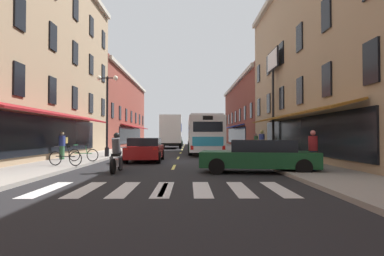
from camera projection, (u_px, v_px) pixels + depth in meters
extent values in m
cube|color=black|center=(177.00, 162.00, 19.31)|extent=(34.80, 80.00, 0.10)
cube|color=#DBCC4C|center=(163.00, 189.00, 9.31)|extent=(0.14, 2.40, 0.01)
cube|color=#DBCC4C|center=(174.00, 167.00, 15.81)|extent=(0.14, 2.40, 0.01)
cube|color=#DBCC4C|center=(178.00, 158.00, 22.31)|extent=(0.14, 2.40, 0.01)
cube|color=#DBCC4C|center=(181.00, 153.00, 28.81)|extent=(0.14, 2.40, 0.01)
cube|color=#DBCC4C|center=(182.00, 150.00, 35.30)|extent=(0.14, 2.40, 0.01)
cube|color=#DBCC4C|center=(183.00, 147.00, 41.80)|extent=(0.14, 2.40, 0.01)
cube|color=#DBCC4C|center=(184.00, 146.00, 48.30)|extent=(0.14, 2.40, 0.01)
cube|color=#DBCC4C|center=(184.00, 145.00, 54.80)|extent=(0.14, 2.40, 0.01)
cube|color=silver|center=(47.00, 189.00, 9.28)|extent=(0.50, 2.80, 0.01)
cube|color=silver|center=(86.00, 189.00, 9.29)|extent=(0.50, 2.80, 0.01)
cube|color=silver|center=(125.00, 189.00, 9.30)|extent=(0.50, 2.80, 0.01)
cube|color=silver|center=(163.00, 189.00, 9.31)|extent=(0.50, 2.80, 0.01)
cube|color=silver|center=(202.00, 189.00, 9.32)|extent=(0.50, 2.80, 0.01)
cube|color=silver|center=(240.00, 189.00, 9.33)|extent=(0.50, 2.80, 0.01)
cube|color=silver|center=(279.00, 189.00, 9.34)|extent=(0.50, 2.80, 0.01)
cube|color=gray|center=(77.00, 160.00, 19.25)|extent=(3.00, 80.00, 0.14)
cube|color=gray|center=(276.00, 160.00, 19.37)|extent=(3.00, 80.00, 0.14)
cube|color=black|center=(52.00, 135.00, 19.27)|extent=(0.10, 16.00, 2.10)
cube|color=maroon|center=(64.00, 115.00, 19.31)|extent=(1.38, 14.93, 0.44)
cube|color=black|center=(19.00, 79.00, 15.53)|extent=(0.10, 1.00, 1.60)
cube|color=black|center=(52.00, 91.00, 19.33)|extent=(0.10, 1.00, 1.60)
cube|color=black|center=(75.00, 98.00, 23.14)|extent=(0.10, 1.00, 1.60)
cube|color=black|center=(91.00, 103.00, 26.95)|extent=(0.10, 1.00, 1.60)
cube|color=black|center=(103.00, 107.00, 30.76)|extent=(0.10, 1.00, 1.60)
cube|color=black|center=(20.00, 13.00, 15.60)|extent=(0.10, 1.00, 1.60)
cube|color=black|center=(53.00, 37.00, 19.41)|extent=(0.10, 1.00, 1.60)
cube|color=black|center=(75.00, 53.00, 23.22)|extent=(0.10, 1.00, 1.60)
cube|color=black|center=(91.00, 65.00, 27.02)|extent=(0.10, 1.00, 1.60)
cube|color=black|center=(103.00, 73.00, 30.83)|extent=(0.10, 1.00, 1.60)
cube|color=black|center=(76.00, 9.00, 23.29)|extent=(0.10, 1.00, 1.60)
cube|color=black|center=(92.00, 26.00, 27.10)|extent=(0.10, 1.00, 1.60)
cube|color=black|center=(104.00, 40.00, 30.91)|extent=(0.10, 1.00, 1.60)
cube|color=brown|center=(103.00, 111.00, 45.97)|extent=(8.00, 26.57, 9.86)
cube|color=#B2AD9E|center=(132.00, 79.00, 46.12)|extent=(0.44, 26.07, 0.40)
cube|color=black|center=(131.00, 135.00, 45.93)|extent=(0.10, 16.00, 2.10)
cube|color=maroon|center=(136.00, 127.00, 45.97)|extent=(1.38, 14.93, 0.44)
cube|color=black|center=(113.00, 110.00, 34.57)|extent=(0.10, 1.00, 1.60)
cube|color=black|center=(120.00, 113.00, 38.38)|extent=(0.10, 1.00, 1.60)
cube|color=black|center=(126.00, 115.00, 42.18)|extent=(0.10, 1.00, 1.60)
cube|color=black|center=(131.00, 117.00, 45.99)|extent=(0.10, 1.00, 1.60)
cube|color=black|center=(136.00, 118.00, 49.80)|extent=(0.10, 1.00, 1.60)
cube|color=black|center=(140.00, 119.00, 53.61)|extent=(0.10, 1.00, 1.60)
cube|color=black|center=(143.00, 120.00, 57.42)|extent=(0.10, 1.00, 1.60)
cube|color=#9E8466|center=(367.00, 54.00, 19.57)|extent=(8.00, 26.57, 12.81)
cube|color=black|center=(300.00, 135.00, 19.42)|extent=(0.10, 16.00, 2.10)
cube|color=brown|center=(288.00, 115.00, 19.44)|extent=(1.38, 14.93, 0.44)
cube|color=black|center=(371.00, 62.00, 11.86)|extent=(0.10, 1.00, 1.60)
cube|color=black|center=(327.00, 80.00, 15.67)|extent=(0.10, 1.00, 1.60)
cube|color=black|center=(300.00, 91.00, 19.48)|extent=(0.10, 1.00, 1.60)
cube|color=black|center=(282.00, 98.00, 23.29)|extent=(0.10, 1.00, 1.60)
cube|color=black|center=(269.00, 103.00, 27.09)|extent=(0.10, 1.00, 1.60)
cube|color=black|center=(259.00, 107.00, 30.90)|extent=(0.10, 1.00, 1.60)
cube|color=black|center=(326.00, 14.00, 15.74)|extent=(0.10, 1.00, 1.60)
cube|color=black|center=(299.00, 38.00, 19.55)|extent=(0.10, 1.00, 1.60)
cube|color=black|center=(281.00, 54.00, 23.36)|extent=(0.10, 1.00, 1.60)
cube|color=black|center=(268.00, 65.00, 27.17)|extent=(0.10, 1.00, 1.60)
cube|color=black|center=(259.00, 74.00, 30.98)|extent=(0.10, 1.00, 1.60)
cube|color=brown|center=(264.00, 114.00, 46.18)|extent=(8.00, 26.57, 9.12)
cube|color=#B2AD9E|center=(235.00, 84.00, 46.24)|extent=(0.44, 26.07, 0.40)
cube|color=black|center=(236.00, 135.00, 46.08)|extent=(0.10, 16.00, 2.10)
cube|color=navy|center=(231.00, 127.00, 46.10)|extent=(1.38, 14.93, 0.44)
cube|color=black|center=(251.00, 110.00, 34.71)|extent=(0.10, 1.00, 1.60)
cube|color=black|center=(245.00, 113.00, 38.52)|extent=(0.10, 1.00, 1.60)
cube|color=black|center=(240.00, 115.00, 42.33)|extent=(0.10, 1.00, 1.60)
cube|color=black|center=(236.00, 117.00, 46.14)|extent=(0.10, 1.00, 1.60)
cube|color=black|center=(232.00, 118.00, 49.94)|extent=(0.10, 1.00, 1.60)
cube|color=black|center=(229.00, 119.00, 53.75)|extent=(0.10, 1.00, 1.60)
cube|color=black|center=(226.00, 120.00, 57.56)|extent=(0.10, 1.00, 1.60)
cylinder|color=black|center=(273.00, 111.00, 24.44)|extent=(0.18, 0.18, 6.39)
cylinder|color=black|center=(273.00, 153.00, 24.37)|extent=(0.40, 0.40, 0.24)
cube|color=black|center=(273.00, 60.00, 24.53)|extent=(0.10, 2.77, 1.49)
cube|color=white|center=(272.00, 60.00, 24.53)|extent=(0.04, 2.61, 1.33)
cube|color=white|center=(274.00, 60.00, 24.53)|extent=(0.04, 2.61, 1.33)
cube|color=white|center=(203.00, 134.00, 28.35)|extent=(2.64, 11.74, 2.63)
cube|color=silver|center=(203.00, 118.00, 28.38)|extent=(2.44, 10.53, 0.16)
cube|color=black|center=(203.00, 132.00, 28.65)|extent=(2.67, 9.34, 0.96)
cube|color=#19723F|center=(203.00, 146.00, 28.32)|extent=(2.67, 11.34, 0.36)
cube|color=black|center=(200.00, 133.00, 34.17)|extent=(2.25, 0.14, 1.10)
cube|color=black|center=(208.00, 127.00, 22.54)|extent=(2.05, 0.14, 0.70)
cube|color=teal|center=(208.00, 141.00, 22.51)|extent=(2.15, 0.12, 0.64)
cube|color=black|center=(208.00, 118.00, 22.55)|extent=(0.70, 0.11, 0.28)
cube|color=red|center=(192.00, 148.00, 22.47)|extent=(0.20, 0.08, 0.28)
cube|color=red|center=(224.00, 148.00, 22.51)|extent=(0.20, 0.08, 0.28)
cylinder|color=black|center=(189.00, 146.00, 32.15)|extent=(0.31, 1.00, 1.00)
cylinder|color=black|center=(213.00, 146.00, 32.20)|extent=(0.31, 1.00, 1.00)
cylinder|color=black|center=(190.00, 149.00, 24.94)|extent=(0.31, 1.00, 1.00)
cylinder|color=black|center=(221.00, 149.00, 24.98)|extent=(0.31, 1.00, 1.00)
cube|color=#B21E19|center=(172.00, 135.00, 41.95)|extent=(2.33, 2.23, 2.40)
cube|color=black|center=(172.00, 129.00, 43.03)|extent=(2.00, 0.13, 0.80)
cube|color=silver|center=(171.00, 129.00, 38.43)|extent=(2.47, 4.92, 3.16)
cube|color=navy|center=(181.00, 128.00, 38.46)|extent=(0.10, 2.93, 0.90)
cube|color=black|center=(171.00, 144.00, 39.48)|extent=(1.99, 6.71, 0.24)
cylinder|color=black|center=(163.00, 144.00, 41.70)|extent=(0.29, 0.90, 0.90)
cylinder|color=black|center=(181.00, 144.00, 41.75)|extent=(0.29, 0.90, 0.90)
cylinder|color=black|center=(161.00, 145.00, 37.63)|extent=(0.29, 0.90, 0.90)
cylinder|color=black|center=(180.00, 145.00, 37.68)|extent=(0.29, 0.90, 0.90)
cube|color=#144723|center=(176.00, 142.00, 49.56)|extent=(1.91, 4.41, 0.65)
cube|color=black|center=(176.00, 138.00, 49.39)|extent=(1.74, 2.38, 0.51)
cube|color=red|center=(170.00, 141.00, 47.37)|extent=(0.20, 0.06, 0.14)
cube|color=red|center=(181.00, 141.00, 47.40)|extent=(0.20, 0.06, 0.14)
cylinder|color=black|center=(171.00, 143.00, 51.03)|extent=(0.23, 0.64, 0.64)
cylinder|color=black|center=(182.00, 143.00, 51.06)|extent=(0.23, 0.64, 0.64)
cylinder|color=black|center=(170.00, 144.00, 48.04)|extent=(0.23, 0.64, 0.64)
cylinder|color=black|center=(182.00, 144.00, 48.07)|extent=(0.23, 0.64, 0.64)
cube|color=#144723|center=(258.00, 159.00, 13.47)|extent=(4.92, 2.44, 0.63)
cube|color=black|center=(263.00, 146.00, 13.45)|extent=(2.75, 1.97, 0.51)
cube|color=red|center=(322.00, 155.00, 12.46)|extent=(0.09, 0.21, 0.14)
cube|color=red|center=(313.00, 153.00, 13.86)|extent=(0.09, 0.21, 0.14)
cylinder|color=black|center=(217.00, 166.00, 12.85)|extent=(0.66, 0.31, 0.64)
cylinder|color=black|center=(219.00, 163.00, 14.52)|extent=(0.66, 0.31, 0.64)
cylinder|color=black|center=(304.00, 167.00, 12.41)|extent=(0.66, 0.31, 0.64)
cylinder|color=black|center=(296.00, 164.00, 14.07)|extent=(0.66, 0.31, 0.64)
cube|color=maroon|center=(145.00, 151.00, 19.30)|extent=(1.92, 4.30, 0.71)
cube|color=black|center=(145.00, 142.00, 19.15)|extent=(1.75, 2.33, 0.47)
cube|color=red|center=(126.00, 149.00, 17.17)|extent=(0.20, 0.06, 0.14)
cube|color=red|center=(155.00, 149.00, 17.20)|extent=(0.20, 0.06, 0.14)
cylinder|color=black|center=(134.00, 155.00, 20.72)|extent=(0.23, 0.64, 0.64)
cylinder|color=black|center=(162.00, 155.00, 20.76)|extent=(0.23, 0.64, 0.64)
cylinder|color=black|center=(126.00, 158.00, 17.84)|extent=(0.23, 0.64, 0.64)
cylinder|color=black|center=(158.00, 158.00, 17.87)|extent=(0.23, 0.64, 0.64)
cylinder|color=black|center=(120.00, 163.00, 14.36)|extent=(0.10, 0.62, 0.62)
cylinder|color=black|center=(113.00, 166.00, 12.91)|extent=(0.12, 0.62, 0.62)
cylinder|color=#B2B2B7|center=(120.00, 157.00, 14.25)|extent=(0.07, 0.33, 0.68)
ellipsoid|color=black|center=(118.00, 153.00, 13.83)|extent=(0.32, 0.56, 0.28)
cube|color=black|center=(116.00, 155.00, 13.43)|extent=(0.26, 0.56, 0.12)
cube|color=#B2B2B7|center=(117.00, 163.00, 13.64)|extent=(0.24, 0.40, 0.30)
cylinder|color=#B2B2B7|center=(119.00, 147.00, 14.16)|extent=(0.62, 0.04, 0.04)
cylinder|color=#4C4C51|center=(116.00, 145.00, 13.51)|extent=(0.34, 0.46, 0.66)
sphere|color=black|center=(117.00, 136.00, 13.63)|extent=(0.26, 0.26, 0.26)
cylinder|color=#4C4C51|center=(112.00, 163.00, 13.52)|extent=(0.14, 0.36, 0.56)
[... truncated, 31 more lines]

